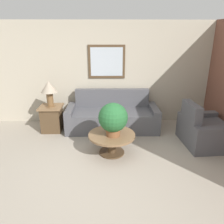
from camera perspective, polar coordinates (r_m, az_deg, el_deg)
The scene contains 8 objects.
ground_plane at distance 3.71m, azimuth -3.17°, elevation -18.44°, with size 20.00×20.00×0.00m, color gray.
wall_back at distance 5.76m, azimuth -2.44°, elevation 10.03°, with size 7.53×0.09×2.60m.
couch_main at distance 5.50m, azimuth 0.08°, elevation -1.27°, with size 2.25×0.91×0.94m.
armchair at distance 5.13m, azimuth 22.86°, elevation -4.65°, with size 0.97×1.10×0.94m.
coffee_table at distance 4.38m, azimuth -0.07°, elevation -7.14°, with size 0.93×0.93×0.42m.
side_table at distance 5.57m, azimuth -15.41°, elevation -1.57°, with size 0.54×0.54×0.63m.
table_lamp at distance 5.35m, azimuth -16.13°, elevation 5.77°, with size 0.38×0.38×0.62m.
potted_plant_on_table at distance 4.14m, azimuth 0.29°, elevation -1.68°, with size 0.56×0.56×0.65m.
Camera 1 is at (0.14, -2.90, 2.31)m, focal length 35.00 mm.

